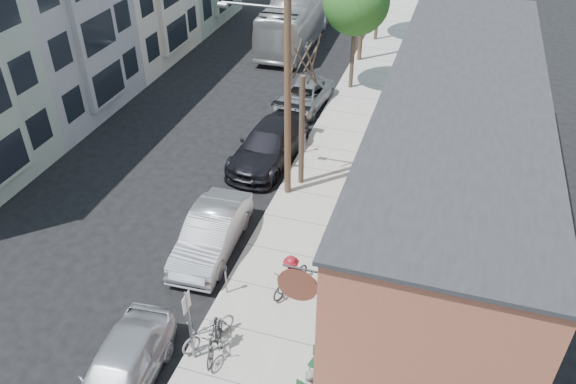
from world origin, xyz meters
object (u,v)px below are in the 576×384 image
(car_1, at_px, (211,233))
(bus, at_px, (299,15))
(tree_bare, at_px, (302,132))
(utility_pole_near, at_px, (286,80))
(tree_leafy_mid, at_px, (356,2))
(patio_chair_a, at_px, (318,363))
(parking_meter_far, at_px, (305,137))
(cyclist, at_px, (291,274))
(sign_post, at_px, (189,320))
(car_3, at_px, (304,96))
(parked_bike_b, at_px, (209,331))
(car_0, at_px, (120,371))
(car_2, at_px, (269,144))
(parked_bike_a, at_px, (214,339))
(parking_meter_near, at_px, (225,275))

(car_1, distance_m, bus, 23.41)
(tree_bare, bearing_deg, utility_pole_near, -115.08)
(tree_leafy_mid, relative_size, patio_chair_a, 7.84)
(parking_meter_far, bearing_deg, cyclist, -77.00)
(utility_pole_near, relative_size, tree_bare, 1.96)
(sign_post, bearing_deg, car_1, 107.34)
(cyclist, bearing_deg, car_3, -98.20)
(tree_bare, bearing_deg, parked_bike_b, -91.44)
(bus, bearing_deg, car_0, -85.18)
(tree_bare, distance_m, car_2, 3.17)
(tree_leafy_mid, bearing_deg, sign_post, -91.24)
(utility_pole_near, bearing_deg, parking_meter_far, 92.36)
(parking_meter_far, distance_m, bus, 16.09)
(car_2, bearing_deg, parked_bike_b, -75.86)
(tree_leafy_mid, height_order, car_2, tree_leafy_mid)
(sign_post, height_order, parked_bike_a, sign_post)
(parking_meter_near, xyz_separation_m, tree_bare, (0.55, 7.38, 1.72))
(car_2, bearing_deg, parking_meter_near, -75.61)
(parked_bike_b, height_order, car_1, car_1)
(parking_meter_near, bearing_deg, car_3, 95.58)
(utility_pole_near, relative_size, car_0, 2.11)
(parking_meter_far, relative_size, patio_chair_a, 1.41)
(sign_post, xyz_separation_m, tree_leafy_mid, (0.45, 20.82, 3.35))
(tree_leafy_mid, distance_m, car_2, 10.19)
(bus, bearing_deg, utility_pole_near, -76.83)
(parking_meter_near, bearing_deg, parking_meter_far, 90.00)
(parking_meter_far, xyz_separation_m, patio_chair_a, (3.88, -12.19, -0.39))
(parking_meter_near, relative_size, car_2, 0.21)
(utility_pole_near, distance_m, tree_bare, 2.87)
(tree_bare, xyz_separation_m, car_2, (-2.04, 1.58, -1.85))
(patio_chair_a, xyz_separation_m, cyclist, (-1.78, 3.08, 0.31))
(parked_bike_a, relative_size, bus, 0.15)
(cyclist, xyz_separation_m, car_2, (-3.59, 8.16, -0.04))
(cyclist, xyz_separation_m, car_3, (-3.55, 14.04, -0.23))
(parking_meter_far, bearing_deg, tree_leafy_mid, 86.09)
(parking_meter_near, bearing_deg, bus, 100.81)
(cyclist, distance_m, car_0, 6.32)
(sign_post, distance_m, car_0, 2.43)
(parking_meter_near, bearing_deg, cyclist, 20.81)
(utility_pole_near, xyz_separation_m, tree_bare, (0.41, 0.88, -2.70))
(parking_meter_far, height_order, parked_bike_a, parking_meter_far)
(tree_leafy_mid, height_order, car_0, tree_leafy_mid)
(tree_bare, bearing_deg, sign_post, -92.51)
(sign_post, xyz_separation_m, parking_meter_near, (-0.10, 2.87, -0.85))
(car_0, height_order, car_2, car_2)
(parked_bike_b, bearing_deg, bus, 130.92)
(utility_pole_near, xyz_separation_m, cyclist, (1.96, -5.70, -4.51))
(parking_meter_near, xyz_separation_m, bus, (-4.82, 25.24, 0.73))
(tree_bare, xyz_separation_m, cyclist, (1.55, -6.58, -1.81))
(car_3, bearing_deg, patio_chair_a, -67.29)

